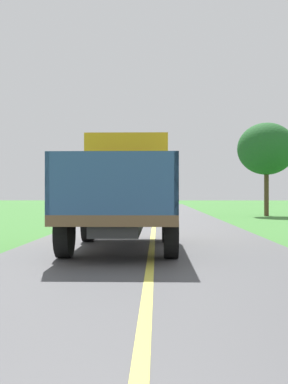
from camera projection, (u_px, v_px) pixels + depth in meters
name	position (u px, v px, depth m)	size (l,w,h in m)	color
banana_truck_near	(125.00, 189.00, 12.20)	(2.38, 5.82, 2.80)	#2D2D30
roadside_tree_near_left	(266.00, 149.00, 30.16)	(3.50, 3.50, 5.65)	#4C3823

